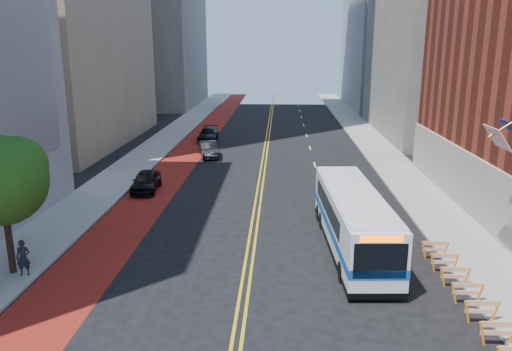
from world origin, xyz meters
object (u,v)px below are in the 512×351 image
object	(u,v)px
car_a	(146,181)
pedestrian	(23,258)
car_c	(208,135)
transit_bus	(352,219)
street_tree	(3,177)
car_b	(209,149)

from	to	relation	value
car_a	pedestrian	size ratio (longest dim) A/B	2.59
car_a	car_c	xyz separation A→B (m)	(1.82, 20.79, -0.01)
car_c	transit_bus	bearing A→B (deg)	-70.60
street_tree	transit_bus	size ratio (longest dim) A/B	0.55
car_a	pedestrian	bearing A→B (deg)	-100.51
street_tree	car_b	size ratio (longest dim) A/B	1.44
transit_bus	pedestrian	bearing A→B (deg)	-167.72
car_b	car_c	xyz separation A→B (m)	(-1.26, 8.59, -0.00)
transit_bus	car_b	size ratio (longest dim) A/B	2.59
car_b	pedestrian	distance (m)	27.64
street_tree	car_b	bearing A→B (deg)	78.15
car_a	pedestrian	world-z (taller)	pedestrian
street_tree	car_c	world-z (taller)	street_tree
car_a	car_b	bearing A→B (deg)	72.53
transit_bus	street_tree	bearing A→B (deg)	-169.24
car_a	pedestrian	distance (m)	15.11
pedestrian	car_c	bearing A→B (deg)	71.87
street_tree	pedestrian	bearing A→B (deg)	-23.88
street_tree	car_a	world-z (taller)	street_tree
street_tree	pedestrian	distance (m)	3.95
car_a	transit_bus	bearing A→B (deg)	-40.12
car_c	pedestrian	bearing A→B (deg)	-98.00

